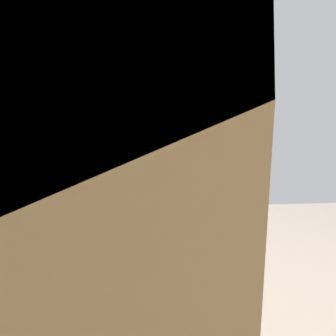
{
  "coord_description": "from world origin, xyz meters",
  "views": [
    {
      "loc": [
        -1.69,
        1.38,
        1.56
      ],
      "look_at": [
        -0.22,
        1.26,
        1.27
      ],
      "focal_mm": 34.06,
      "sensor_mm": 36.0,
      "label": 1
    }
  ],
  "objects": [
    {
      "name": "bowl",
      "position": [
        -0.3,
        1.31,
        0.91
      ],
      "size": [
        0.18,
        0.18,
        0.04
      ],
      "color": "gold",
      "rests_on": "counter_run"
    },
    {
      "name": "kettle",
      "position": [
        0.64,
        1.31,
        0.95
      ],
      "size": [
        0.18,
        0.13,
        0.15
      ],
      "color": "#B7BABF",
      "rests_on": "counter_run"
    },
    {
      "name": "oven_range",
      "position": [
        1.56,
        1.34,
        0.46
      ],
      "size": [
        0.59,
        0.69,
        1.06
      ],
      "color": "black",
      "rests_on": "ground_plane"
    },
    {
      "name": "microwave",
      "position": [
        0.19,
        1.4,
        1.05
      ],
      "size": [
        0.47,
        0.39,
        0.33
      ],
      "color": "#B7BABF",
      "rests_on": "counter_run"
    },
    {
      "name": "wall_back",
      "position": [
        0.0,
        1.74,
        1.42
      ],
      "size": [
        3.99,
        0.12,
        2.84
      ],
      "primitive_type": "cube",
      "color": "beige",
      "rests_on": "ground_plane"
    },
    {
      "name": "upper_cabinets",
      "position": [
        -0.33,
        1.51,
        1.82
      ],
      "size": [
        2.51,
        0.34,
        0.68
      ],
      "color": "beige"
    }
  ]
}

